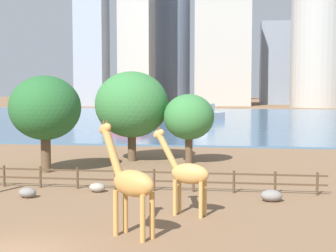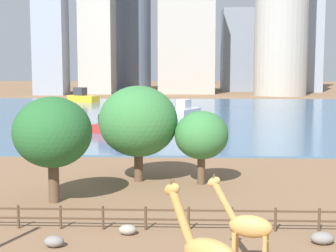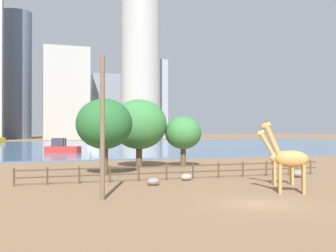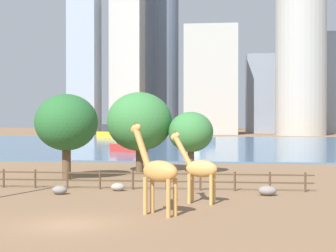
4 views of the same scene
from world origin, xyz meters
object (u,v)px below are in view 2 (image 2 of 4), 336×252
boulder_by_pole (54,241)px  tree_left_large (138,121)px  giraffe_tall (247,226)px  giraffe_companion (206,252)px  tree_right_tall (201,136)px  tree_center_broad (53,133)px  boat_sailboat (83,97)px  boulder_small (322,238)px  boat_ferry (186,111)px  boat_tug (111,127)px  boulder_near_fence (128,230)px

boulder_by_pole → tree_left_large: size_ratio=0.13×
giraffe_tall → tree_left_large: bearing=-52.9°
giraffe_companion → tree_right_tall: 20.15m
tree_center_broad → tree_left_large: bearing=52.1°
giraffe_companion → boat_sailboat: bearing=-46.0°
tree_center_broad → boulder_by_pole: bearing=-75.5°
tree_center_broad → tree_right_tall: 11.15m
giraffe_companion → tree_center_broad: bearing=-27.4°
boulder_small → tree_center_broad: size_ratio=0.17×
boulder_small → boat_ferry: boat_ferry is taller
boulder_small → tree_center_broad: tree_center_broad is taller
tree_right_tall → boat_sailboat: bearing=107.3°
tree_center_broad → tree_right_tall: size_ratio=1.25×
boat_ferry → boat_tug: bearing=-176.1°
tree_center_broad → boulder_small: bearing=-25.6°
tree_right_tall → boat_tug: size_ratio=0.94×
boat_tug → tree_left_large: bearing=-48.2°
boulder_near_fence → boulder_by_pole: size_ratio=0.96×
boulder_by_pole → giraffe_tall: bearing=-16.0°
boulder_near_fence → tree_left_large: tree_left_large is taller
boulder_small → boulder_by_pole: bearing=-176.1°
boulder_small → tree_left_large: (-10.44, 13.65, 4.30)m
giraffe_tall → boulder_near_fence: size_ratio=4.49×
giraffe_tall → boat_sailboat: bearing=-57.6°
giraffe_tall → boulder_by_pole: size_ratio=4.30×
boulder_small → boulder_near_fence: bearing=173.7°
boulder_near_fence → boat_ferry: boat_ferry is taller
tree_left_large → tree_right_tall: bearing=-10.0°
boat_sailboat → boat_tug: boat_tug is taller
boulder_by_pole → tree_left_large: bearing=79.2°
boulder_by_pole → tree_right_tall: (7.54, 13.71, 3.39)m
giraffe_tall → tree_right_tall: (-1.50, 16.31, 1.68)m
giraffe_companion → boat_tug: boat_tug is taller
boulder_small → tree_left_large: bearing=127.4°
tree_center_broad → boat_sailboat: tree_center_broad is taller
tree_left_large → boat_ferry: (3.44, 48.67, -3.41)m
giraffe_companion → boulder_near_fence: (-3.77, 8.37, -1.95)m
giraffe_tall → boulder_by_pole: bearing=1.0°
tree_left_large → boat_sailboat: 85.37m
boulder_near_fence → boulder_small: (9.83, -1.09, 0.05)m
giraffe_companion → boat_tug: size_ratio=0.81×
boulder_by_pole → boulder_small: (13.21, 0.90, 0.03)m
boulder_small → tree_center_broad: bearing=154.4°
boat_ferry → boat_sailboat: size_ratio=0.86×
giraffe_tall → tree_left_large: tree_left_large is taller
boat_ferry → boat_tug: boat_tug is taller
giraffe_companion → tree_right_tall: (0.39, 20.09, 1.45)m
tree_center_broad → boat_ferry: tree_center_broad is taller
boat_ferry → giraffe_companion: bearing=-152.6°
boulder_by_pole → boat_sailboat: 98.93m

